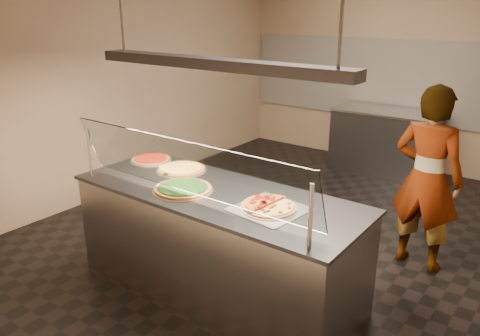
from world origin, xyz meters
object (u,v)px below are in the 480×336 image
Objects in this scene: perforated_tray at (269,209)px; half_pizza_pepperoni at (259,202)px; half_pizza_sausage at (280,209)px; pizza_tomato at (151,159)px; pizza_spatula at (165,169)px; heat_lamp_housing at (214,64)px; prep_table at (384,141)px; serving_counter at (217,242)px; pizza_spinach at (183,188)px; worker at (427,179)px; pizza_cheese at (182,169)px; sneeze_guard at (186,168)px.

half_pizza_pepperoni is (-0.10, 0.00, 0.03)m from perforated_tray.
pizza_tomato is (-1.66, 0.29, -0.01)m from half_pizza_sausage.
heat_lamp_housing is (0.66, -0.08, 0.99)m from pizza_spatula.
pizza_spatula is 0.19× the size of prep_table.
serving_counter is 4.64× the size of perforated_tray.
heat_lamp_housing is at bearing 31.23° from pizza_spinach.
half_pizza_pepperoni is 4.00m from prep_table.
heat_lamp_housing is (-1.24, -1.50, 1.08)m from worker.
worker reaches higher than pizza_spinach.
worker reaches higher than half_pizza_pepperoni.
half_pizza_sausage is at bearing -3.54° from heat_lamp_housing.
serving_counter is 1.08× the size of heat_lamp_housing.
pizza_cheese is at bearing 166.29° from half_pizza_pepperoni.
prep_table is 2.74m from worker.
half_pizza_sausage is 1.25m from pizza_cheese.
half_pizza_sausage is at bearing -5.24° from pizza_spatula.
perforated_tray is 1.59m from pizza_tomato.
pizza_tomato reaches higher than perforated_tray.
half_pizza_pepperoni is 0.28× the size of prep_table.
pizza_spinach is 1.09× the size of pizza_cheese.
pizza_tomato is at bearing 153.84° from pizza_spinach.
worker is at bearing 65.41° from perforated_tray.
pizza_cheese is (-1.03, 0.25, -0.02)m from half_pizza_pepperoni.
pizza_cheese is 1.16× the size of pizza_tomato.
perforated_tray is 1.69m from worker.
half_pizza_pepperoni is 0.92× the size of pizza_cheese.
half_pizza_sausage is at bearing -2.17° from perforated_tray.
half_pizza_pepperoni reaches higher than prep_table.
sneeze_guard reaches higher than half_pizza_sausage.
heat_lamp_housing reaches higher than half_pizza_pepperoni.
half_pizza_sausage is 0.88m from pizza_spinach.
serving_counter is 0.81m from half_pizza_sausage.
half_pizza_sausage reaches higher than pizza_tomato.
pizza_spatula reaches higher than perforated_tray.
perforated_tray is 0.10m from half_pizza_pepperoni.
pizza_spatula is 0.12× the size of heat_lamp_housing.
pizza_spatula is (-1.30, 0.12, 0.00)m from half_pizza_sausage.
heat_lamp_housing reaches higher than prep_table.
worker is at bearing 50.32° from heat_lamp_housing.
worker is at bearing 62.52° from half_pizza_pepperoni.
half_pizza_sausage is 1.06× the size of pizza_tomato.
sneeze_guard reaches higher than serving_counter.
perforated_tray is 0.31× the size of worker.
pizza_cheese is at bearing 159.72° from heat_lamp_housing.
heat_lamp_housing is at bearing -6.89° from pizza_spatula.
perforated_tray is 1.15m from heat_lamp_housing.
serving_counter is 0.79m from pizza_cheese.
prep_table is at bearing 80.37° from pizza_spatula.
perforated_tray is 1.15m from pizza_cheese.
pizza_cheese is at bearing 39.73° from worker.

